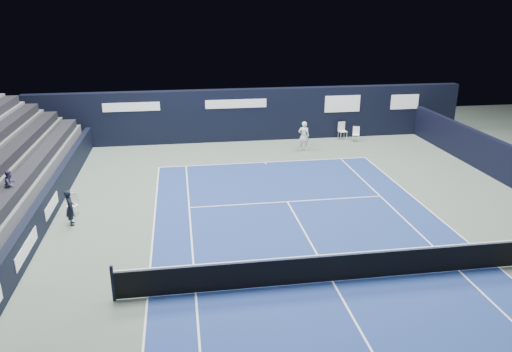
{
  "coord_description": "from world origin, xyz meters",
  "views": [
    {
      "loc": [
        -4.31,
        -12.62,
        8.02
      ],
      "look_at": [
        -1.37,
        6.21,
        1.3
      ],
      "focal_mm": 35.0,
      "sensor_mm": 36.0,
      "label": 1
    }
  ],
  "objects_px": {
    "folding_chair_back_a": "(342,129)",
    "tennis_net": "(333,267)",
    "line_judge_chair": "(73,203)",
    "folding_chair_back_b": "(356,133)",
    "tennis_player": "(304,136)"
  },
  "relations": [
    {
      "from": "folding_chair_back_b",
      "to": "line_judge_chair",
      "type": "distance_m",
      "value": 17.17
    },
    {
      "from": "folding_chair_back_a",
      "to": "line_judge_chair",
      "type": "height_order",
      "value": "folding_chair_back_a"
    },
    {
      "from": "folding_chair_back_a",
      "to": "tennis_net",
      "type": "distance_m",
      "value": 16.76
    },
    {
      "from": "folding_chair_back_a",
      "to": "folding_chair_back_b",
      "type": "bearing_deg",
      "value": -50.7
    },
    {
      "from": "tennis_net",
      "to": "folding_chair_back_a",
      "type": "bearing_deg",
      "value": 71.0
    },
    {
      "from": "tennis_net",
      "to": "tennis_player",
      "type": "xyz_separation_m",
      "value": [
        2.53,
        13.77,
        0.33
      ]
    },
    {
      "from": "tennis_net",
      "to": "line_judge_chair",
      "type": "bearing_deg",
      "value": 143.31
    },
    {
      "from": "folding_chair_back_b",
      "to": "tennis_net",
      "type": "xyz_separation_m",
      "value": [
        -6.12,
        -15.2,
        0.01
      ]
    },
    {
      "from": "line_judge_chair",
      "to": "tennis_player",
      "type": "distance_m",
      "value": 13.36
    },
    {
      "from": "tennis_net",
      "to": "folding_chair_back_b",
      "type": "bearing_deg",
      "value": 68.06
    },
    {
      "from": "folding_chair_back_a",
      "to": "tennis_player",
      "type": "height_order",
      "value": "tennis_player"
    },
    {
      "from": "line_judge_chair",
      "to": "tennis_net",
      "type": "distance_m",
      "value": 10.78
    },
    {
      "from": "folding_chair_back_b",
      "to": "tennis_net",
      "type": "height_order",
      "value": "tennis_net"
    },
    {
      "from": "tennis_net",
      "to": "tennis_player",
      "type": "bearing_deg",
      "value": 79.6
    },
    {
      "from": "line_judge_chair",
      "to": "folding_chair_back_b",
      "type": "bearing_deg",
      "value": 44.06
    }
  ]
}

